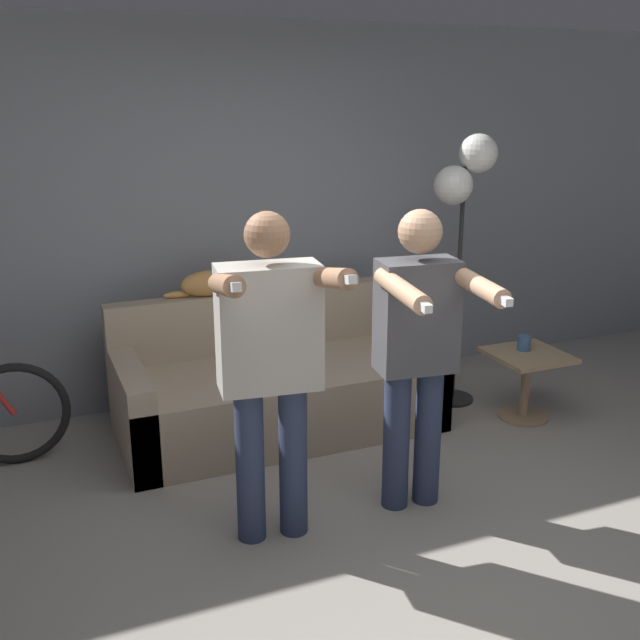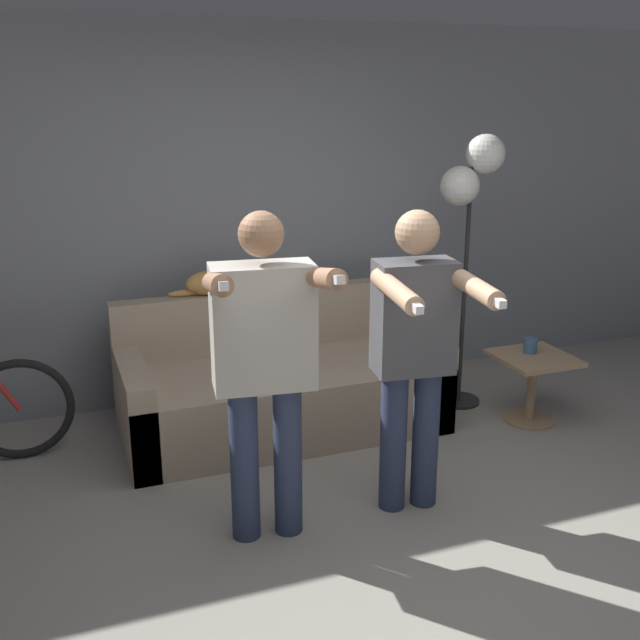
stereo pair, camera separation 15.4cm
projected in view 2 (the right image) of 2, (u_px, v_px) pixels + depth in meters
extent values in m
plane|color=gray|center=(407.00, 572.00, 3.45)|extent=(16.00, 16.00, 0.00)
cube|color=gray|center=(256.00, 215.00, 5.26)|extent=(10.00, 0.05, 2.60)
cube|color=tan|center=(283.00, 397.00, 4.87)|extent=(2.04, 0.93, 0.44)
cube|color=tan|center=(264.00, 319.00, 5.10)|extent=(2.04, 0.14, 0.40)
cube|color=tan|center=(135.00, 408.00, 4.54)|extent=(0.16, 0.93, 0.58)
cube|color=tan|center=(412.00, 369.00, 5.17)|extent=(0.16, 0.93, 0.58)
cylinder|color=#2D3856|center=(245.00, 464.00, 3.63)|extent=(0.14, 0.14, 0.79)
cylinder|color=#2D3856|center=(288.00, 459.00, 3.68)|extent=(0.14, 0.14, 0.79)
cube|color=#B7B2A8|center=(263.00, 327.00, 3.45)|extent=(0.50, 0.28, 0.59)
sphere|color=#9E7051|center=(261.00, 234.00, 3.33)|extent=(0.21, 0.21, 0.21)
cylinder|color=#9E7051|center=(217.00, 284.00, 3.09)|extent=(0.15, 0.52, 0.19)
cube|color=white|center=(223.00, 286.00, 2.85)|extent=(0.05, 0.13, 0.06)
cylinder|color=#9E7051|center=(323.00, 278.00, 3.19)|extent=(0.15, 0.52, 0.19)
cube|color=white|center=(337.00, 280.00, 2.95)|extent=(0.05, 0.13, 0.06)
cylinder|color=#2D3856|center=(393.00, 441.00, 3.90)|extent=(0.14, 0.14, 0.76)
cylinder|color=#2D3856|center=(425.00, 438.00, 3.94)|extent=(0.14, 0.14, 0.76)
cube|color=#4C4C51|center=(414.00, 317.00, 3.73)|extent=(0.42, 0.27, 0.57)
sphere|color=tan|center=(417.00, 232.00, 3.60)|extent=(0.22, 0.22, 0.22)
cylinder|color=tan|center=(396.00, 291.00, 3.39)|extent=(0.15, 0.51, 0.10)
cube|color=white|center=(415.00, 307.00, 3.16)|extent=(0.05, 0.12, 0.04)
cylinder|color=tan|center=(473.00, 286.00, 3.47)|extent=(0.15, 0.51, 0.10)
cube|color=white|center=(497.00, 301.00, 3.24)|extent=(0.05, 0.12, 0.04)
ellipsoid|color=tan|center=(214.00, 282.00, 4.91)|extent=(0.38, 0.14, 0.17)
sphere|color=tan|center=(238.00, 272.00, 4.94)|extent=(0.12, 0.12, 0.12)
ellipsoid|color=tan|center=(184.00, 293.00, 4.88)|extent=(0.21, 0.04, 0.04)
cone|color=tan|center=(235.00, 266.00, 4.91)|extent=(0.03, 0.03, 0.03)
cone|color=tan|center=(234.00, 265.00, 4.94)|extent=(0.03, 0.03, 0.03)
cylinder|color=black|center=(458.00, 400.00, 5.36)|extent=(0.30, 0.30, 0.02)
cylinder|color=black|center=(464.00, 290.00, 5.12)|extent=(0.03, 0.03, 1.66)
sphere|color=white|center=(486.00, 154.00, 4.89)|extent=(0.26, 0.26, 0.26)
sphere|color=white|center=(460.00, 186.00, 4.89)|extent=(0.26, 0.26, 0.26)
cylinder|color=#A38460|center=(529.00, 419.00, 5.06)|extent=(0.34, 0.34, 0.02)
cylinder|color=#A38460|center=(531.00, 391.00, 4.99)|extent=(0.06, 0.06, 0.43)
cube|color=#A38460|center=(534.00, 358.00, 4.93)|extent=(0.48, 0.48, 0.03)
cylinder|color=#3D6693|center=(530.00, 346.00, 4.97)|extent=(0.09, 0.09, 0.10)
torus|color=black|center=(20.00, 409.00, 4.46)|extent=(0.63, 0.05, 0.63)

